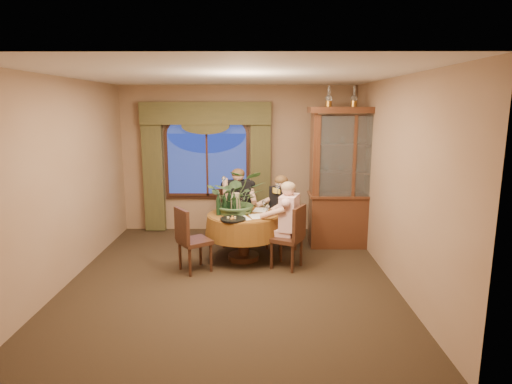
{
  "coord_description": "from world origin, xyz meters",
  "views": [
    {
      "loc": [
        0.39,
        -5.73,
        2.41
      ],
      "look_at": [
        0.35,
        0.78,
        1.1
      ],
      "focal_mm": 30.0,
      "sensor_mm": 36.0,
      "label": 1
    }
  ],
  "objects_px": {
    "oil_lamp_left": "(329,96)",
    "olive_bowl": "(244,213)",
    "chair_front_left": "(195,240)",
    "wine_bottle_3": "(233,203)",
    "centerpiece_plant": "(237,175)",
    "china_cabinet": "(351,178)",
    "wine_bottle_5": "(219,202)",
    "oil_lamp_center": "(354,96)",
    "dining_table": "(243,237)",
    "person_scarf": "(282,213)",
    "person_back": "(238,206)",
    "wine_bottle_0": "(218,205)",
    "chair_back": "(231,218)",
    "stoneware_vase": "(236,203)",
    "oil_lamp_right": "(379,96)",
    "chair_back_right": "(281,222)",
    "wine_bottle_1": "(224,204)",
    "wine_bottle_2": "(234,204)",
    "wine_bottle_4": "(229,201)",
    "chair_right": "(287,237)",
    "person_pink": "(289,224)"
  },
  "relations": [
    {
      "from": "china_cabinet",
      "to": "wine_bottle_5",
      "type": "bearing_deg",
      "value": -163.83
    },
    {
      "from": "dining_table",
      "to": "wine_bottle_3",
      "type": "relative_size",
      "value": 3.68
    },
    {
      "from": "oil_lamp_center",
      "to": "dining_table",
      "type": "bearing_deg",
      "value": -158.34
    },
    {
      "from": "wine_bottle_0",
      "to": "wine_bottle_4",
      "type": "distance_m",
      "value": 0.28
    },
    {
      "from": "wine_bottle_2",
      "to": "wine_bottle_5",
      "type": "relative_size",
      "value": 1.0
    },
    {
      "from": "wine_bottle_0",
      "to": "person_back",
      "type": "bearing_deg",
      "value": 73.55
    },
    {
      "from": "chair_right",
      "to": "wine_bottle_1",
      "type": "distance_m",
      "value": 1.1
    },
    {
      "from": "dining_table",
      "to": "person_scarf",
      "type": "height_order",
      "value": "person_scarf"
    },
    {
      "from": "oil_lamp_right",
      "to": "wine_bottle_2",
      "type": "xyz_separation_m",
      "value": [
        -2.38,
        -0.74,
        -1.65
      ]
    },
    {
      "from": "chair_front_left",
      "to": "person_scarf",
      "type": "xyz_separation_m",
      "value": [
        1.33,
        0.91,
        0.17
      ]
    },
    {
      "from": "chair_right",
      "to": "wine_bottle_4",
      "type": "height_order",
      "value": "wine_bottle_4"
    },
    {
      "from": "oil_lamp_left",
      "to": "oil_lamp_center",
      "type": "distance_m",
      "value": 0.42
    },
    {
      "from": "person_pink",
      "to": "wine_bottle_5",
      "type": "bearing_deg",
      "value": 92.01
    },
    {
      "from": "chair_back_right",
      "to": "wine_bottle_5",
      "type": "distance_m",
      "value": 1.18
    },
    {
      "from": "china_cabinet",
      "to": "person_back",
      "type": "relative_size",
      "value": 1.77
    },
    {
      "from": "oil_lamp_center",
      "to": "chair_front_left",
      "type": "height_order",
      "value": "oil_lamp_center"
    },
    {
      "from": "oil_lamp_left",
      "to": "stoneware_vase",
      "type": "distance_m",
      "value": 2.34
    },
    {
      "from": "chair_front_left",
      "to": "wine_bottle_3",
      "type": "xyz_separation_m",
      "value": [
        0.54,
        0.5,
        0.44
      ]
    },
    {
      "from": "oil_lamp_left",
      "to": "person_scarf",
      "type": "bearing_deg",
      "value": -159.4
    },
    {
      "from": "chair_right",
      "to": "wine_bottle_1",
      "type": "height_order",
      "value": "wine_bottle_1"
    },
    {
      "from": "wine_bottle_0",
      "to": "wine_bottle_2",
      "type": "xyz_separation_m",
      "value": [
        0.24,
        0.06,
        0.0
      ]
    },
    {
      "from": "stoneware_vase",
      "to": "wine_bottle_2",
      "type": "relative_size",
      "value": 0.95
    },
    {
      "from": "chair_front_left",
      "to": "dining_table",
      "type": "bearing_deg",
      "value": 90.0
    },
    {
      "from": "oil_lamp_center",
      "to": "centerpiece_plant",
      "type": "bearing_deg",
      "value": -162.07
    },
    {
      "from": "chair_right",
      "to": "centerpiece_plant",
      "type": "distance_m",
      "value": 1.23
    },
    {
      "from": "wine_bottle_0",
      "to": "stoneware_vase",
      "type": "bearing_deg",
      "value": 34.75
    },
    {
      "from": "oil_lamp_left",
      "to": "wine_bottle_4",
      "type": "relative_size",
      "value": 1.03
    },
    {
      "from": "oil_lamp_right",
      "to": "wine_bottle_0",
      "type": "height_order",
      "value": "oil_lamp_right"
    },
    {
      "from": "oil_lamp_center",
      "to": "wine_bottle_3",
      "type": "relative_size",
      "value": 1.03
    },
    {
      "from": "oil_lamp_right",
      "to": "olive_bowl",
      "type": "distance_m",
      "value": 2.95
    },
    {
      "from": "oil_lamp_right",
      "to": "chair_right",
      "type": "xyz_separation_m",
      "value": [
        -1.57,
        -1.07,
        -2.09
      ]
    },
    {
      "from": "chair_back",
      "to": "stoneware_vase",
      "type": "relative_size",
      "value": 3.07
    },
    {
      "from": "wine_bottle_0",
      "to": "dining_table",
      "type": "bearing_deg",
      "value": 11.66
    },
    {
      "from": "oil_lamp_right",
      "to": "person_back",
      "type": "bearing_deg",
      "value": 177.62
    },
    {
      "from": "person_back",
      "to": "wine_bottle_1",
      "type": "relative_size",
      "value": 4.11
    },
    {
      "from": "person_back",
      "to": "wine_bottle_3",
      "type": "xyz_separation_m",
      "value": [
        -0.05,
        -0.8,
        0.24
      ]
    },
    {
      "from": "wine_bottle_2",
      "to": "olive_bowl",
      "type": "bearing_deg",
      "value": -9.96
    },
    {
      "from": "oil_lamp_left",
      "to": "oil_lamp_right",
      "type": "bearing_deg",
      "value": 0.0
    },
    {
      "from": "oil_lamp_left",
      "to": "olive_bowl",
      "type": "xyz_separation_m",
      "value": [
        -1.38,
        -0.77,
        -1.79
      ]
    },
    {
      "from": "chair_front_left",
      "to": "centerpiece_plant",
      "type": "distance_m",
      "value": 1.21
    },
    {
      "from": "dining_table",
      "to": "chair_back",
      "type": "relative_size",
      "value": 1.27
    },
    {
      "from": "person_back",
      "to": "centerpiece_plant",
      "type": "xyz_separation_m",
      "value": [
        0.02,
        -0.72,
        0.67
      ]
    },
    {
      "from": "person_back",
      "to": "wine_bottle_0",
      "type": "height_order",
      "value": "person_back"
    },
    {
      "from": "china_cabinet",
      "to": "oil_lamp_right",
      "type": "distance_m",
      "value": 1.43
    },
    {
      "from": "wine_bottle_0",
      "to": "wine_bottle_2",
      "type": "bearing_deg",
      "value": 13.52
    },
    {
      "from": "oil_lamp_left",
      "to": "chair_back_right",
      "type": "xyz_separation_m",
      "value": [
        -0.77,
        -0.24,
        -2.09
      ]
    },
    {
      "from": "person_pink",
      "to": "wine_bottle_4",
      "type": "height_order",
      "value": "person_pink"
    },
    {
      "from": "oil_lamp_center",
      "to": "centerpiece_plant",
      "type": "xyz_separation_m",
      "value": [
        -1.91,
        -0.62,
        -1.22
      ]
    },
    {
      "from": "wine_bottle_3",
      "to": "wine_bottle_1",
      "type": "bearing_deg",
      "value": -171.01
    },
    {
      "from": "person_back",
      "to": "wine_bottle_0",
      "type": "relative_size",
      "value": 4.11
    }
  ]
}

